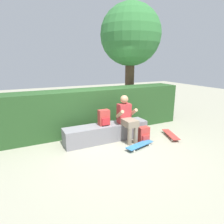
# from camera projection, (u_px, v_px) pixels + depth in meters

# --- Properties ---
(ground_plane) EXTENTS (24.00, 24.00, 0.00)m
(ground_plane) POSITION_uv_depth(u_px,v_px,m) (113.00, 145.00, 4.92)
(ground_plane) COLOR gray
(bench_main) EXTENTS (2.28, 0.48, 0.44)m
(bench_main) POSITION_uv_depth(u_px,v_px,m) (107.00, 132.00, 5.16)
(bench_main) COLOR slate
(bench_main) RESTS_ON ground
(person_skater) EXTENTS (0.49, 0.62, 1.19)m
(person_skater) POSITION_uv_depth(u_px,v_px,m) (127.00, 117.00, 5.07)
(person_skater) COLOR #B73338
(person_skater) RESTS_ON ground
(skateboard_near_person) EXTENTS (0.82, 0.40, 0.09)m
(skateboard_near_person) POSITION_uv_depth(u_px,v_px,m) (140.00, 145.00, 4.73)
(skateboard_near_person) COLOR teal
(skateboard_near_person) RESTS_ON ground
(skateboard_beside_bench) EXTENTS (0.45, 0.82, 0.09)m
(skateboard_beside_bench) POSITION_uv_depth(u_px,v_px,m) (171.00, 135.00, 5.40)
(skateboard_beside_bench) COLOR #BC3833
(skateboard_beside_bench) RESTS_ON ground
(backpack_on_bench) EXTENTS (0.28, 0.23, 0.40)m
(backpack_on_bench) POSITION_uv_depth(u_px,v_px,m) (104.00, 118.00, 5.01)
(backpack_on_bench) COLOR #B23833
(backpack_on_bench) RESTS_ON bench_main
(backpack_on_ground) EXTENTS (0.28, 0.23, 0.40)m
(backpack_on_ground) POSITION_uv_depth(u_px,v_px,m) (144.00, 135.00, 5.07)
(backpack_on_ground) COLOR #B23833
(backpack_on_ground) RESTS_ON ground
(hedge_row) EXTENTS (6.02, 0.78, 1.26)m
(hedge_row) POSITION_uv_depth(u_px,v_px,m) (88.00, 111.00, 5.74)
(hedge_row) COLOR #254921
(hedge_row) RESTS_ON ground
(tree_behind_bench) EXTENTS (2.08, 2.08, 3.96)m
(tree_behind_bench) POSITION_uv_depth(u_px,v_px,m) (131.00, 36.00, 6.65)
(tree_behind_bench) COLOR #473323
(tree_behind_bench) RESTS_ON ground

